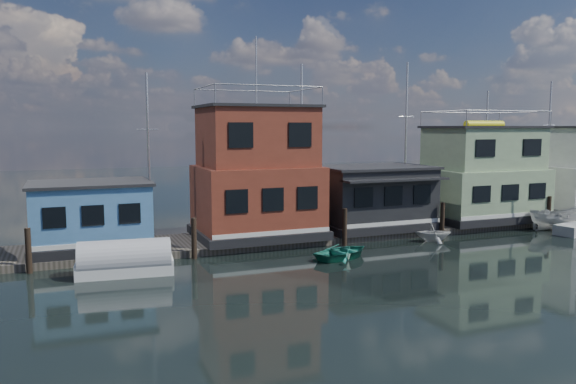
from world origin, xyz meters
name	(u,v)px	position (x,y,z in m)	size (l,w,h in m)	color
ground	(512,277)	(0.00, 0.00, 0.00)	(160.00, 160.00, 0.00)	black
dock	(378,230)	(0.00, 12.00, 0.20)	(48.00, 5.00, 0.40)	#595147
houseboat_blue	(91,216)	(-18.00, 12.00, 2.21)	(6.40, 4.90, 3.66)	black
houseboat_red	(257,175)	(-8.50, 12.00, 4.10)	(7.40, 5.90, 11.86)	black
houseboat_dark	(372,197)	(-0.50, 11.98, 2.42)	(7.40, 6.10, 4.06)	black
houseboat_green	(482,175)	(8.50, 12.00, 3.55)	(8.40, 5.90, 7.03)	black
pilings	(398,223)	(-0.33, 9.20, 1.10)	(42.28, 0.28, 2.20)	#2D2116
background_masts	(392,145)	(4.76, 18.00, 5.55)	(36.40, 0.16, 12.00)	silver
tarp_runabout	(125,261)	(-16.76, 7.22, 0.67)	(4.60, 2.25, 1.80)	white
dinghy_teal	(343,252)	(-5.60, 6.30, 0.35)	(2.43, 3.40, 0.70)	#217C68
dinghy_white	(433,232)	(1.56, 8.18, 0.59)	(1.93, 2.24, 1.18)	beige
motorboat	(558,218)	(11.84, 8.23, 0.80)	(1.56, 4.16, 1.61)	beige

